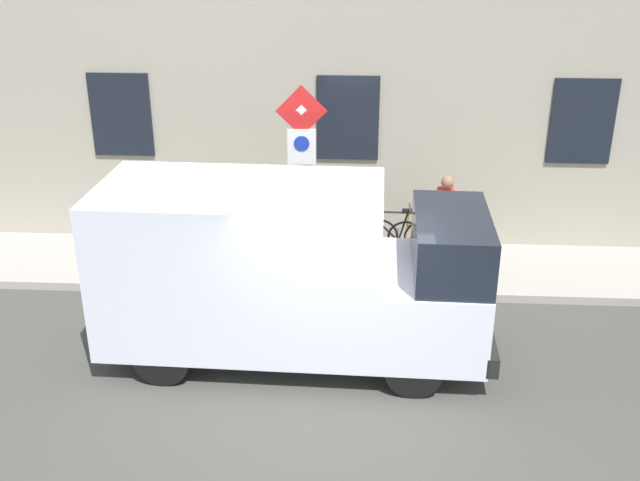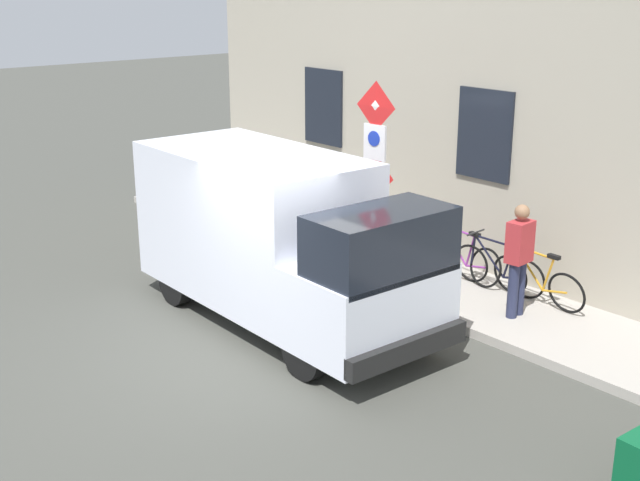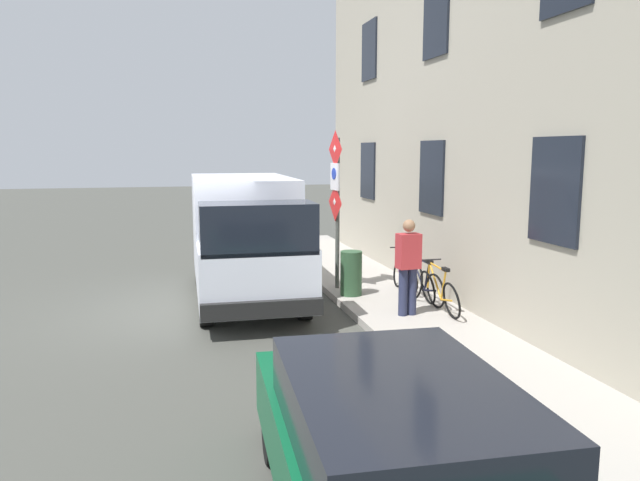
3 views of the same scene
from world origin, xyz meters
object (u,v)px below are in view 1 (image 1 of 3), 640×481
(sign_post_stacked, at_px, (302,165))
(litter_bin, at_px, (344,257))
(bicycle_black, at_px, (393,235))
(bicycle_purple, at_px, (351,234))
(bicycle_orange, at_px, (435,236))
(delivery_van, at_px, (286,269))
(pedestrian, at_px, (445,220))

(sign_post_stacked, relative_size, litter_bin, 3.56)
(bicycle_black, bearing_deg, sign_post_stacked, 37.06)
(bicycle_purple, bearing_deg, litter_bin, 89.26)
(sign_post_stacked, distance_m, bicycle_orange, 3.14)
(bicycle_black, bearing_deg, litter_bin, 50.44)
(delivery_van, height_order, bicycle_purple, delivery_van)
(bicycle_black, relative_size, litter_bin, 1.90)
(bicycle_orange, relative_size, pedestrian, 1.00)
(bicycle_orange, relative_size, bicycle_purple, 1.00)
(delivery_van, bearing_deg, bicycle_orange, 55.52)
(delivery_van, bearing_deg, bicycle_purple, 77.03)
(delivery_van, xyz_separation_m, litter_bin, (2.05, -0.75, -0.74))
(sign_post_stacked, distance_m, litter_bin, 1.77)
(pedestrian, distance_m, litter_bin, 1.82)
(bicycle_orange, bearing_deg, delivery_van, 55.48)
(pedestrian, bearing_deg, litter_bin, -166.85)
(bicycle_orange, height_order, litter_bin, litter_bin)
(delivery_van, xyz_separation_m, bicycle_purple, (3.23, -0.83, -0.82))
(bicycle_orange, height_order, bicycle_purple, same)
(bicycle_purple, xyz_separation_m, litter_bin, (-1.18, 0.08, 0.08))
(sign_post_stacked, bearing_deg, bicycle_orange, -59.62)
(delivery_van, distance_m, bicycle_black, 3.69)
(bicycle_purple, bearing_deg, pedestrian, 161.12)
(bicycle_black, bearing_deg, bicycle_purple, -4.30)
(bicycle_black, xyz_separation_m, litter_bin, (-1.18, 0.84, 0.08))
(litter_bin, bearing_deg, bicycle_orange, -53.40)
(delivery_van, height_order, bicycle_orange, delivery_van)
(bicycle_orange, distance_m, pedestrian, 0.86)
(delivery_van, bearing_deg, bicycle_black, 65.30)
(litter_bin, bearing_deg, bicycle_purple, -4.02)
(delivery_van, distance_m, bicycle_purple, 3.44)
(delivery_van, relative_size, bicycle_purple, 3.14)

